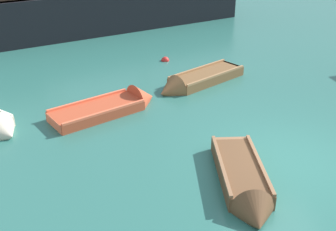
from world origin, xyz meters
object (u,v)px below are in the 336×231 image
(rowboat_portside, at_px, (195,82))
(buoy_red, at_px, (165,61))
(sailing_ship, at_px, (92,13))
(rowboat_outer_left, at_px, (115,107))
(rowboat_far, at_px, (244,184))

(rowboat_portside, relative_size, buoy_red, 11.09)
(sailing_ship, bearing_deg, buoy_red, -84.13)
(sailing_ship, height_order, rowboat_portside, sailing_ship)
(rowboat_outer_left, xyz_separation_m, rowboat_far, (2.30, -4.65, 0.03))
(buoy_red, bearing_deg, sailing_ship, 113.06)
(rowboat_portside, bearing_deg, rowboat_outer_left, -3.39)
(rowboat_outer_left, xyz_separation_m, rowboat_portside, (2.98, 1.38, 0.02))
(rowboat_far, xyz_separation_m, rowboat_portside, (0.68, 6.03, -0.01))
(rowboat_far, relative_size, buoy_red, 9.96)
(sailing_ship, relative_size, rowboat_outer_left, 5.01)
(rowboat_far, relative_size, rowboat_portside, 0.90)
(sailing_ship, distance_m, rowboat_portside, 9.07)
(rowboat_outer_left, bearing_deg, rowboat_far, -87.44)
(rowboat_portside, bearing_deg, buoy_red, -108.84)
(sailing_ship, height_order, rowboat_far, sailing_ship)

